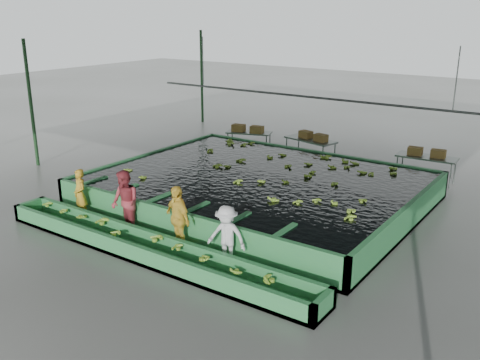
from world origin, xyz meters
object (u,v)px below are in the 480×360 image
Objects in this scene: worker_b at (125,203)px; box_stack_mid at (313,139)px; packing_table_left at (249,142)px; worker_d at (227,236)px; worker_c at (178,218)px; worker_a at (80,194)px; box_stack_right at (426,156)px; flotation_tank at (257,188)px; packing_table_right at (425,169)px; box_stack_left at (248,132)px; sorting_trough at (148,248)px; packing_table_mid at (310,151)px.

worker_b reaches higher than box_stack_mid.
worker_d is at bearing -58.78° from packing_table_left.
worker_b is at bearing -162.08° from worker_c.
worker_a reaches higher than packing_table_left.
packing_table_left is (-2.28, 9.56, -0.47)m from worker_b.
flotation_tank is at bearing -125.84° from box_stack_right.
box_stack_right is (5.46, 9.63, 0.05)m from worker_b.
packing_table_right is at bearing 87.62° from worker_c.
flotation_tank is at bearing 86.41° from worker_b.
flotation_tank is 5.27m from box_stack_mid.
box_stack_left is at bearing -178.94° from packing_table_right.
worker_d is 0.80× the size of packing_table_left.
flotation_tank reaches higher than sorting_trough.
worker_c is 1.14× the size of worker_d.
flotation_tank is 5.29m from packing_table_mid.
worker_b reaches higher than worker_c.
sorting_trough is at bearing -9.49° from worker_b.
box_stack_right reaches higher than packing_table_right.
flotation_tank is 6.58m from packing_table_right.
box_stack_left is (-3.90, 5.17, 0.44)m from flotation_tank.
packing_table_left is at bearing 83.30° from box_stack_left.
worker_d is 9.82m from packing_table_right.
packing_table_right is at bearing 0.39° from packing_table_left.
worker_d is at bearing -58.49° from box_stack_left.
worker_d is at bearing 16.94° from worker_b.
worker_c is 0.84× the size of packing_table_right.
box_stack_left is at bearing 108.60° from worker_a.
flotation_tank is at bearing 112.25° from worker_c.
sorting_trough is 11.06m from packing_table_left.
sorting_trough is at bearing -85.48° from packing_table_mid.
packing_table_right is (3.88, 5.31, 0.03)m from flotation_tank.
box_stack_right is (3.53, 9.63, 0.08)m from worker_c.
worker_c is at bearing -110.10° from box_stack_right.
worker_c is 9.60m from packing_table_mid.
sorting_trough is 10.35m from box_stack_mid.
worker_b is at bearing -76.60° from packing_table_left.
packing_table_right is 4.60m from box_stack_mid.
packing_table_right is (3.88, 10.41, 0.23)m from sorting_trough.
packing_table_mid reaches higher than sorting_trough.
box_stack_left is (-2.29, 9.47, -0.02)m from worker_b.
worker_b reaches higher than flotation_tank.
worker_a is 1.16× the size of box_stack_mid.
packing_table_left is at bearing 120.34° from worker_b.
box_stack_left is at bearing -179.37° from box_stack_mid.
box_stack_right reaches higher than packing_table_left.
packing_table_left is 0.90× the size of packing_table_mid.
flotation_tank is at bearing -81.12° from packing_table_mid.
flotation_tank is 5.50× the size of worker_b.
worker_c is 10.26m from box_stack_right.
worker_a is at bearing -163.06° from worker_b.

